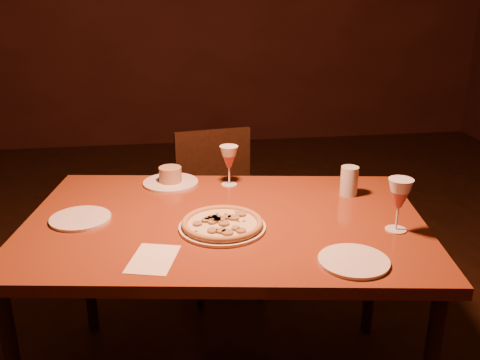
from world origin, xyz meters
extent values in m
cube|color=maroon|center=(-0.04, -0.11, 0.74)|extent=(1.54, 1.11, 0.04)
cylinder|color=black|center=(-0.62, 0.38, 0.36)|extent=(0.05, 0.05, 0.72)
cylinder|color=black|center=(0.65, 0.18, 0.36)|extent=(0.05, 0.05, 0.72)
cube|color=black|center=(0.03, 0.65, 0.43)|extent=(0.46, 0.46, 0.04)
cube|color=black|center=(0.00, 0.84, 0.64)|extent=(0.40, 0.09, 0.38)
cylinder|color=black|center=(-0.11, 0.47, 0.21)|extent=(0.03, 0.03, 0.41)
cylinder|color=black|center=(-0.16, 0.79, 0.21)|extent=(0.03, 0.03, 0.41)
cylinder|color=black|center=(0.21, 0.52, 0.21)|extent=(0.03, 0.03, 0.41)
cylinder|color=black|center=(0.16, 0.84, 0.21)|extent=(0.03, 0.03, 0.41)
cylinder|color=silver|center=(-0.06, -0.19, 0.76)|extent=(0.30, 0.30, 0.01)
cylinder|color=beige|center=(-0.06, -0.19, 0.77)|extent=(0.27, 0.27, 0.01)
torus|color=tan|center=(-0.06, -0.19, 0.78)|extent=(0.28, 0.28, 0.02)
cylinder|color=silver|center=(-0.23, 0.28, 0.76)|extent=(0.23, 0.23, 0.01)
cylinder|color=#A17F5C|center=(-0.23, 0.28, 0.80)|extent=(0.09, 0.09, 0.06)
cylinder|color=silver|center=(0.47, 0.05, 0.82)|extent=(0.07, 0.07, 0.12)
cylinder|color=silver|center=(-0.55, -0.05, 0.76)|extent=(0.21, 0.21, 0.01)
cylinder|color=silver|center=(0.30, -0.48, 0.76)|extent=(0.21, 0.21, 0.01)
cube|color=white|center=(-0.30, -0.37, 0.76)|extent=(0.18, 0.22, 0.00)
camera|label=1|loc=(-0.24, -1.84, 1.55)|focal=40.00mm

